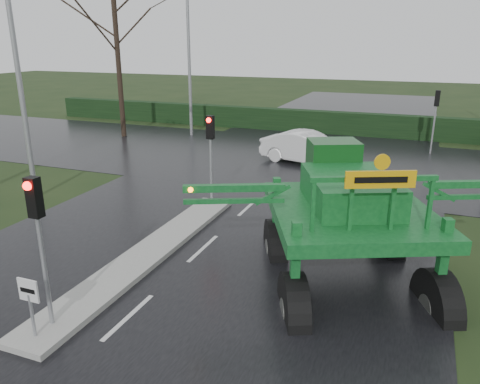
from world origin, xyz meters
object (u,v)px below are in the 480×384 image
(traffic_signal_mid, at_px, (210,141))
(street_light_left_far, at_px, (193,42))
(keep_left_sign, at_px, (30,299))
(crop_sprayer, at_px, (295,219))
(traffic_signal_far, at_px, (436,108))
(white_sedan, at_px, (307,163))
(traffic_signal_near, at_px, (37,221))
(street_light_left_near, at_px, (20,44))

(traffic_signal_mid, relative_size, street_light_left_far, 0.35)
(traffic_signal_mid, height_order, street_light_left_far, street_light_left_far)
(street_light_left_far, bearing_deg, keep_left_sign, -72.22)
(crop_sprayer, bearing_deg, keep_left_sign, -169.14)
(traffic_signal_far, bearing_deg, traffic_signal_mid, 58.07)
(keep_left_sign, height_order, traffic_signal_mid, traffic_signal_mid)
(crop_sprayer, bearing_deg, street_light_left_far, 98.24)
(street_light_left_far, distance_m, white_sedan, 11.54)
(traffic_signal_near, bearing_deg, white_sedan, 83.63)
(street_light_left_near, bearing_deg, street_light_left_far, 90.00)
(street_light_left_near, relative_size, white_sedan, 2.04)
(traffic_signal_near, distance_m, white_sedan, 16.72)
(keep_left_sign, xyz_separation_m, traffic_signal_near, (0.00, 0.49, 1.53))
(traffic_signal_near, bearing_deg, traffic_signal_mid, 90.00)
(keep_left_sign, height_order, traffic_signal_near, traffic_signal_near)
(street_light_left_near, distance_m, white_sedan, 14.16)
(street_light_left_near, height_order, crop_sprayer, street_light_left_near)
(traffic_signal_near, relative_size, traffic_signal_mid, 1.00)
(street_light_left_near, relative_size, crop_sprayer, 1.26)
(traffic_signal_near, distance_m, traffic_signal_mid, 8.50)
(street_light_left_far, bearing_deg, street_light_left_near, -90.00)
(traffic_signal_near, height_order, traffic_signal_far, same)
(street_light_left_near, xyz_separation_m, white_sedan, (8.73, 9.41, -5.99))
(white_sedan, bearing_deg, traffic_signal_near, -172.91)
(traffic_signal_near, xyz_separation_m, traffic_signal_far, (7.80, 21.02, 0.00))
(traffic_signal_far, height_order, street_light_left_far, street_light_left_far)
(keep_left_sign, relative_size, street_light_left_far, 0.14)
(traffic_signal_far, relative_size, street_light_left_far, 0.35)
(street_light_left_near, xyz_separation_m, street_light_left_far, (0.00, 14.00, 0.00))
(traffic_signal_near, xyz_separation_m, traffic_signal_mid, (0.00, 8.50, 0.00))
(keep_left_sign, height_order, street_light_left_far, street_light_left_far)
(crop_sprayer, relative_size, white_sedan, 1.62)
(street_light_left_far, bearing_deg, traffic_signal_mid, -61.14)
(traffic_signal_far, height_order, white_sedan, traffic_signal_far)
(keep_left_sign, xyz_separation_m, white_sedan, (1.83, 16.91, -1.06))
(street_light_left_near, relative_size, street_light_left_far, 1.00)
(street_light_left_near, height_order, street_light_left_far, same)
(traffic_signal_near, height_order, traffic_signal_mid, same)
(traffic_signal_near, relative_size, street_light_left_near, 0.35)
(traffic_signal_mid, relative_size, crop_sprayer, 0.44)
(traffic_signal_near, bearing_deg, crop_sprayer, 30.95)
(traffic_signal_near, xyz_separation_m, white_sedan, (1.83, 16.42, -2.59))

